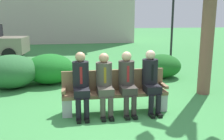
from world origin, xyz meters
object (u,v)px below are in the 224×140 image
seated_man_centerleft (105,81)px  street_lamp (173,10)px  shrub_near_bench (162,66)px  shrub_far_lawn (11,71)px  shrub_mid_lawn (50,69)px  seated_man_centerright (127,79)px  park_bench (115,92)px  seated_man_leftmost (81,81)px  seated_man_rightmost (151,78)px

seated_man_centerleft → street_lamp: (3.99, 6.00, 1.59)m
shrub_near_bench → shrub_far_lawn: size_ratio=0.82×
shrub_near_bench → shrub_mid_lawn: 3.73m
seated_man_centerleft → shrub_mid_lawn: 3.10m
seated_man_centerright → shrub_mid_lawn: size_ratio=0.89×
park_bench → street_lamp: (3.75, 5.87, 1.88)m
shrub_near_bench → seated_man_centerright: bearing=-123.0°
park_bench → seated_man_leftmost: seated_man_leftmost is taller
shrub_near_bench → seated_man_leftmost: bearing=-134.4°
seated_man_centerleft → shrub_near_bench: seated_man_centerleft is taller
seated_man_leftmost → street_lamp: (4.48, 6.00, 1.57)m
seated_man_rightmost → shrub_mid_lawn: seated_man_rightmost is taller
seated_man_centerright → street_lamp: 7.12m
seated_man_centerleft → shrub_near_bench: size_ratio=1.02×
seated_man_rightmost → shrub_mid_lawn: bearing=130.0°
seated_man_leftmost → street_lamp: street_lamp is taller
seated_man_leftmost → shrub_mid_lawn: 2.92m
park_bench → street_lamp: street_lamp is taller
shrub_near_bench → street_lamp: (1.59, 3.05, 1.92)m
seated_man_rightmost → street_lamp: street_lamp is taller
shrub_near_bench → shrub_far_lawn: 4.81m
shrub_far_lawn → street_lamp: bearing=29.0°
seated_man_centerright → shrub_mid_lawn: seated_man_centerright is taller
shrub_mid_lawn → shrub_far_lawn: shrub_far_lawn is taller
seated_man_leftmost → shrub_mid_lawn: seated_man_leftmost is taller
street_lamp → shrub_near_bench: bearing=-117.5°
shrub_far_lawn → seated_man_centerright: bearing=-40.7°
shrub_mid_lawn → shrub_far_lawn: 1.11m
shrub_near_bench → seated_man_rightmost: bearing=-115.2°
seated_man_leftmost → shrub_mid_lawn: size_ratio=0.90×
seated_man_rightmost → street_lamp: 6.88m
park_bench → shrub_far_lawn: 3.52m
shrub_near_bench → shrub_far_lawn: shrub_far_lawn is taller
seated_man_rightmost → shrub_far_lawn: 4.21m
park_bench → seated_man_centerright: bearing=-27.3°
seated_man_centerleft → shrub_mid_lawn: (-1.32, 2.79, -0.27)m
seated_man_centerright → seated_man_rightmost: (0.53, 0.00, 0.01)m
park_bench → shrub_far_lawn: bearing=138.2°
park_bench → seated_man_rightmost: (0.77, -0.13, 0.31)m
seated_man_centerleft → shrub_far_lawn: (-2.39, 2.47, -0.24)m
park_bench → shrub_near_bench: 3.55m
seated_man_centerright → shrub_near_bench: size_ratio=1.04×
seated_man_leftmost → seated_man_centerleft: 0.49m
street_lamp → shrub_far_lawn: bearing=-151.0°
park_bench → seated_man_leftmost: bearing=-170.2°
seated_man_leftmost → seated_man_centerright: seated_man_leftmost is taller
seated_man_centerright → seated_man_rightmost: seated_man_rightmost is taller
seated_man_centerright → park_bench: bearing=152.7°
street_lamp → shrub_mid_lawn: bearing=-148.8°
seated_man_leftmost → shrub_near_bench: size_ratio=1.05×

